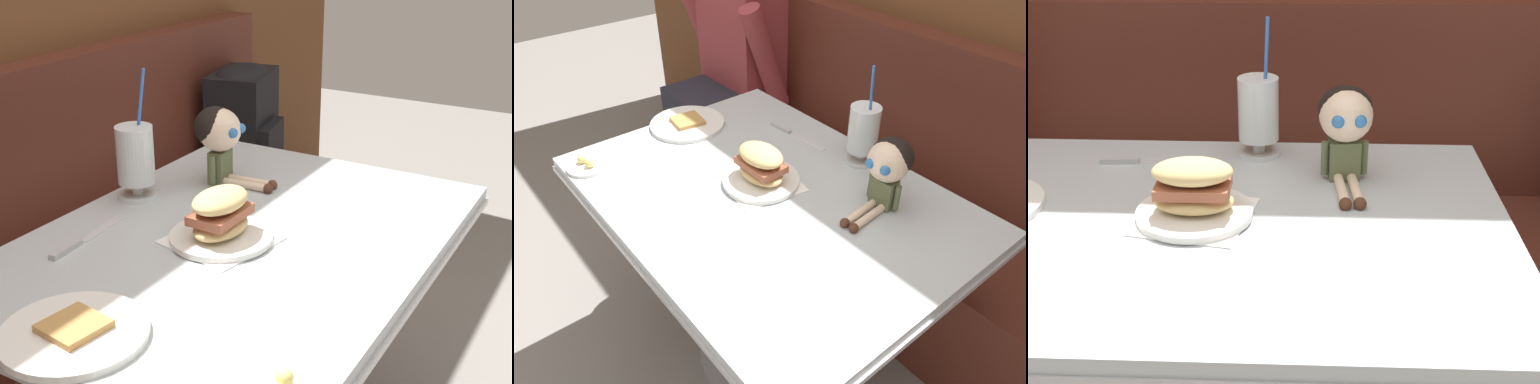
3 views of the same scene
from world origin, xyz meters
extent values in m
plane|color=gray|center=(0.00, 0.00, 0.00)|extent=(8.00, 8.00, 0.00)
cube|color=#512319|center=(0.00, 0.77, 0.23)|extent=(2.60, 0.48, 0.45)
cube|color=#512319|center=(0.00, 0.96, 0.73)|extent=(2.60, 0.10, 0.55)
cube|color=#B2BCC1|center=(0.00, 0.18, 0.72)|extent=(1.10, 0.80, 0.03)
cube|color=#B7BABF|center=(0.00, 0.18, 0.70)|extent=(1.11, 0.81, 0.02)
cylinder|color=#A5A8AD|center=(0.00, 0.18, 0.37)|extent=(0.14, 0.14, 0.65)
cylinder|color=gray|center=(0.00, 0.18, 0.02)|extent=(0.48, 0.48, 0.04)
cylinder|color=white|center=(-0.47, 0.21, 0.75)|extent=(0.25, 0.25, 0.01)
cube|color=#B78447|center=(-0.46, 0.21, 0.76)|extent=(0.11, 0.11, 0.01)
cylinder|color=silver|center=(0.06, 0.50, 0.74)|extent=(0.10, 0.10, 0.01)
cylinder|color=silver|center=(0.06, 0.50, 0.77)|extent=(0.03, 0.03, 0.03)
cylinder|color=silver|center=(0.06, 0.50, 0.85)|extent=(0.09, 0.09, 0.14)
cylinder|color=brown|center=(0.06, 0.50, 0.84)|extent=(0.08, 0.08, 0.11)
cylinder|color=blue|center=(0.07, 0.50, 0.95)|extent=(0.02, 0.04, 0.22)
cube|color=white|center=(-0.04, 0.20, 0.74)|extent=(0.23, 0.23, 0.00)
cylinder|color=white|center=(-0.04, 0.20, 0.75)|extent=(0.22, 0.22, 0.01)
ellipsoid|color=tan|center=(-0.04, 0.20, 0.77)|extent=(0.15, 0.10, 0.04)
cube|color=#995138|center=(-0.04, 0.20, 0.80)|extent=(0.14, 0.09, 0.02)
ellipsoid|color=tan|center=(-0.04, 0.20, 0.83)|extent=(0.15, 0.10, 0.04)
cylinder|color=white|center=(-0.43, -0.16, 0.74)|extent=(0.12, 0.12, 0.01)
sphere|color=#F4E07A|center=(-0.45, -0.16, 0.76)|extent=(0.03, 0.03, 0.03)
sphere|color=#F4E07A|center=(-0.41, -0.15, 0.76)|extent=(0.03, 0.03, 0.03)
cube|color=silver|center=(-0.13, 0.45, 0.74)|extent=(0.14, 0.03, 0.00)
cube|color=#B2B5BA|center=(-0.25, 0.44, 0.75)|extent=(0.09, 0.02, 0.01)
cube|color=#5B6642|center=(0.24, 0.38, 0.78)|extent=(0.07, 0.05, 0.08)
sphere|color=beige|center=(0.24, 0.38, 0.88)|extent=(0.11, 0.11, 0.11)
ellipsoid|color=black|center=(0.24, 0.40, 0.89)|extent=(0.12, 0.11, 0.10)
sphere|color=#2D6BB2|center=(0.23, 0.33, 0.88)|extent=(0.03, 0.03, 0.03)
sphere|color=#2D6BB2|center=(0.27, 0.34, 0.88)|extent=(0.03, 0.03, 0.03)
cylinder|color=beige|center=(0.24, 0.30, 0.75)|extent=(0.03, 0.12, 0.02)
cylinder|color=beige|center=(0.26, 0.30, 0.75)|extent=(0.03, 0.12, 0.02)
sphere|color=#4C2819|center=(0.24, 0.24, 0.75)|extent=(0.03, 0.03, 0.03)
sphere|color=#4C2819|center=(0.27, 0.24, 0.75)|extent=(0.03, 0.03, 0.03)
cylinder|color=#5B6642|center=(0.20, 0.38, 0.79)|extent=(0.02, 0.02, 0.07)
cylinder|color=#5B6642|center=(0.28, 0.39, 0.79)|extent=(0.02, 0.02, 0.07)
cube|color=maroon|center=(-0.94, 0.80, 0.74)|extent=(0.38, 0.24, 0.58)
cube|color=#23232D|center=(-0.94, 0.62, 0.52)|extent=(0.34, 0.36, 0.14)
cylinder|color=maroon|center=(-1.17, 0.75, 0.77)|extent=(0.09, 0.25, 0.48)
cylinder|color=maroon|center=(-0.71, 0.75, 0.77)|extent=(0.09, 0.25, 0.48)
camera|label=1|loc=(-1.16, -0.54, 1.40)|focal=49.08mm
camera|label=2|loc=(0.86, -0.51, 1.55)|focal=34.52mm
camera|label=3|loc=(0.17, -0.97, 1.36)|focal=49.72mm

